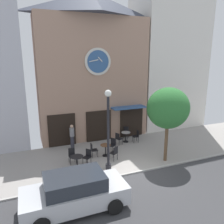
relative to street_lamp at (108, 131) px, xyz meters
name	(u,v)px	position (x,y,z in m)	size (l,w,h in m)	color
ground_plane	(139,176)	(1.31, -1.13, -2.32)	(25.09, 11.38, 0.13)	gray
clock_building	(93,67)	(0.95, 5.70, 3.14)	(8.16, 3.58, 10.59)	#9E7A66
neighbor_building_right	(168,48)	(8.15, 6.56, 4.57)	(6.02, 4.02, 13.74)	silver
street_lamp	(108,131)	(0.00, 0.00, 0.00)	(0.36, 0.36, 4.53)	black
street_tree	(168,108)	(3.65, -0.16, 0.97)	(2.53, 2.28, 4.49)	brown
cafe_table_center_left	(77,160)	(-1.58, 0.79, -1.76)	(0.72, 0.72, 0.76)	black
cafe_table_center	(106,148)	(0.49, 1.79, -1.79)	(0.65, 0.65, 0.75)	black
cafe_table_center_right	(126,135)	(2.71, 3.49, -1.78)	(0.67, 0.67, 0.76)	black
cafe_chair_near_tree	(114,152)	(0.78, 1.01, -1.77)	(0.54, 0.54, 0.90)	black
cafe_chair_near_lamp	(88,156)	(-0.87, 1.12, -1.77)	(0.56, 0.56, 0.90)	black
cafe_chair_facing_wall	(93,149)	(-0.30, 1.93, -1.77)	(0.42, 0.42, 0.90)	black
cafe_chair_mid_row	(118,138)	(1.97, 3.16, -1.77)	(0.52, 0.52, 0.90)	black
cafe_chair_right_end	(112,144)	(1.16, 2.27, -1.77)	(0.56, 0.56, 0.90)	black
cafe_chair_left_end	(72,154)	(-1.69, 1.64, -1.77)	(0.42, 0.42, 0.90)	black
cafe_chair_corner	(126,132)	(3.06, 4.22, -1.77)	(0.56, 0.56, 0.90)	black
cafe_chair_by_entrance	(136,135)	(3.44, 3.18, -1.77)	(0.45, 0.45, 0.90)	black
pedestrian_grey	(72,136)	(-1.20, 3.87, -1.44)	(0.43, 0.43, 1.67)	#2D2D38
parked_car_silver	(75,192)	(-2.44, -2.53, -1.54)	(4.31, 2.03, 1.55)	#B7BABF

